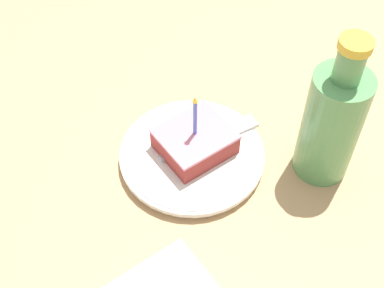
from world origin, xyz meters
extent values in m
cube|color=tan|center=(0.00, 0.00, -0.02)|extent=(2.40, 2.40, 0.04)
cylinder|color=white|center=(0.03, -0.01, 0.01)|extent=(0.20, 0.20, 0.02)
cylinder|color=white|center=(0.03, -0.01, 0.01)|extent=(0.21, 0.21, 0.01)
cube|color=#99332D|center=(0.03, -0.01, 0.03)|extent=(0.09, 0.10, 0.03)
cube|color=#D17A8C|center=(0.03, -0.01, 0.05)|extent=(0.09, 0.10, 0.00)
cylinder|color=#4C72E0|center=(0.03, -0.01, 0.09)|extent=(0.01, 0.01, 0.06)
cone|color=yellow|center=(0.03, -0.01, 0.12)|extent=(0.01, 0.01, 0.01)
cube|color=#B2B2B7|center=(0.02, 0.00, 0.02)|extent=(0.03, 0.12, 0.00)
cube|color=#B2B2B7|center=(0.03, 0.08, 0.02)|extent=(0.03, 0.05, 0.00)
cylinder|color=#599959|center=(0.15, 0.13, 0.09)|extent=(0.08, 0.08, 0.17)
cylinder|color=#599959|center=(0.15, 0.13, 0.20)|extent=(0.04, 0.04, 0.05)
cylinder|color=gold|center=(0.15, 0.13, 0.23)|extent=(0.04, 0.04, 0.01)
camera|label=1|loc=(0.42, -0.29, 0.63)|focal=50.00mm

